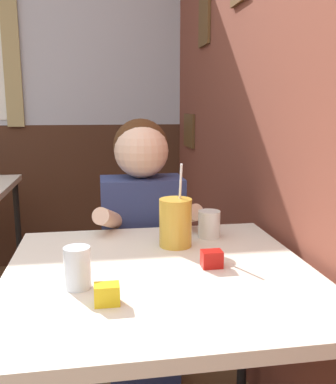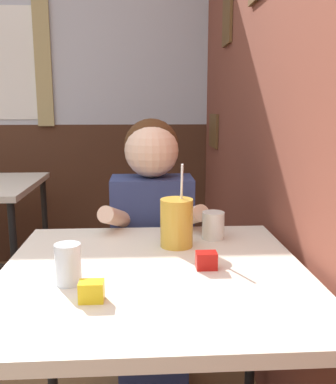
{
  "view_description": "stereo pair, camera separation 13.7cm",
  "coord_description": "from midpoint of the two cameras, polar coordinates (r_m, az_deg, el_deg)",
  "views": [
    {
      "loc": [
        0.57,
        -0.76,
        1.24
      ],
      "look_at": [
        0.79,
        0.56,
        0.97
      ],
      "focal_mm": 40.0,
      "sensor_mm": 36.0,
      "label": 1
    },
    {
      "loc": [
        0.7,
        -0.78,
        1.24
      ],
      "look_at": [
        0.79,
        0.56,
        0.97
      ],
      "focal_mm": 40.0,
      "sensor_mm": 36.0,
      "label": 2
    }
  ],
  "objects": [
    {
      "name": "condiment_ketchup",
      "position": [
        1.26,
        2.74,
        -8.96
      ],
      "size": [
        0.06,
        0.04,
        0.05
      ],
      "color": "#B7140F",
      "rests_on": "main_table"
    },
    {
      "name": "glass_center",
      "position": [
        1.53,
        2.97,
        -4.34
      ],
      "size": [
        0.08,
        0.08,
        0.1
      ],
      "color": "silver",
      "rests_on": "main_table"
    },
    {
      "name": "glass_near_pitcher",
      "position": [
        1.15,
        -15.39,
        -9.76
      ],
      "size": [
        0.07,
        0.07,
        0.11
      ],
      "color": "silver",
      "rests_on": "main_table"
    },
    {
      "name": "back_wall",
      "position": [
        3.46,
        -20.59,
        12.61
      ],
      "size": [
        5.42,
        0.09,
        2.7
      ],
      "color": "silver",
      "rests_on": "ground_plane"
    },
    {
      "name": "cocktail_pitcher",
      "position": [
        1.43,
        -1.73,
        -4.12
      ],
      "size": [
        0.11,
        0.11,
        0.28
      ],
      "color": "gold",
      "rests_on": "main_table"
    },
    {
      "name": "brick_wall_right",
      "position": [
        2.16,
        7.22,
        14.22
      ],
      "size": [
        0.08,
        4.59,
        2.7
      ],
      "color": "brown",
      "rests_on": "ground_plane"
    },
    {
      "name": "person_seated",
      "position": [
        1.85,
        -5.55,
        -7.35
      ],
      "size": [
        0.42,
        0.42,
        1.19
      ],
      "color": "navy",
      "rests_on": "ground_plane"
    },
    {
      "name": "condiment_mustard",
      "position": [
        1.06,
        -11.93,
        -13.29
      ],
      "size": [
        0.06,
        0.04,
        0.05
      ],
      "color": "yellow",
      "rests_on": "main_table"
    },
    {
      "name": "main_table",
      "position": [
        1.28,
        -4.11,
        -13.49
      ],
      "size": [
        0.89,
        0.88,
        0.78
      ],
      "color": "beige",
      "rests_on": "ground_plane"
    }
  ]
}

